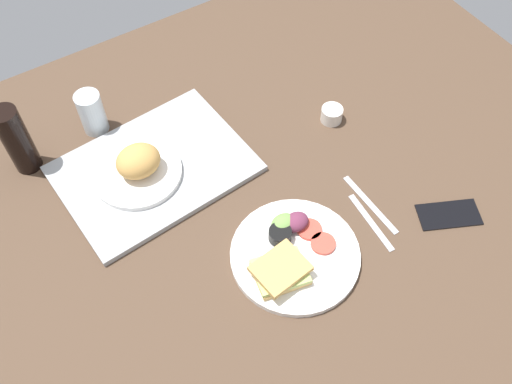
# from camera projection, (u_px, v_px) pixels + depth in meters

# --- Properties ---
(ground_plane) EXTENTS (1.90, 1.50, 0.03)m
(ground_plane) POSITION_uv_depth(u_px,v_px,m) (256.00, 218.00, 1.35)
(ground_plane) COLOR #4C3828
(serving_tray) EXTENTS (0.47, 0.36, 0.02)m
(serving_tray) POSITION_uv_depth(u_px,v_px,m) (154.00, 169.00, 1.40)
(serving_tray) COLOR #9EA0A3
(serving_tray) RESTS_ON ground_plane
(bread_plate_near) EXTENTS (0.22, 0.22, 0.09)m
(bread_plate_near) POSITION_uv_depth(u_px,v_px,m) (138.00, 167.00, 1.36)
(bread_plate_near) COLOR white
(bread_plate_near) RESTS_ON serving_tray
(plate_with_salad) EXTENTS (0.29, 0.29, 0.05)m
(plate_with_salad) POSITION_uv_depth(u_px,v_px,m) (292.00, 253.00, 1.26)
(plate_with_salad) COLOR white
(plate_with_salad) RESTS_ON ground_plane
(drinking_glass) EXTENTS (0.06, 0.06, 0.12)m
(drinking_glass) POSITION_uv_depth(u_px,v_px,m) (92.00, 113.00, 1.44)
(drinking_glass) COLOR silver
(drinking_glass) RESTS_ON ground_plane
(soda_bottle) EXTENTS (0.06, 0.06, 0.19)m
(soda_bottle) POSITION_uv_depth(u_px,v_px,m) (17.00, 140.00, 1.34)
(soda_bottle) COLOR black
(soda_bottle) RESTS_ON ground_plane
(espresso_cup) EXTENTS (0.06, 0.06, 0.04)m
(espresso_cup) POSITION_uv_depth(u_px,v_px,m) (332.00, 114.00, 1.49)
(espresso_cup) COLOR silver
(espresso_cup) RESTS_ON ground_plane
(fork) EXTENTS (0.03, 0.17, 0.01)m
(fork) POSITION_uv_depth(u_px,v_px,m) (371.00, 222.00, 1.32)
(fork) COLOR #B7B7BC
(fork) RESTS_ON ground_plane
(knife) EXTENTS (0.02, 0.19, 0.01)m
(knife) POSITION_uv_depth(u_px,v_px,m) (370.00, 204.00, 1.35)
(knife) COLOR #B7B7BC
(knife) RESTS_ON ground_plane
(cell_phone) EXTENTS (0.16, 0.13, 0.01)m
(cell_phone) POSITION_uv_depth(u_px,v_px,m) (449.00, 214.00, 1.33)
(cell_phone) COLOR black
(cell_phone) RESTS_ON ground_plane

